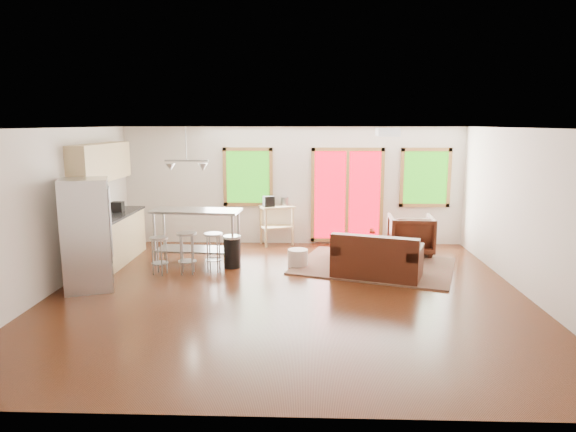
{
  "coord_description": "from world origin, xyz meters",
  "views": [
    {
      "loc": [
        0.29,
        -7.82,
        2.67
      ],
      "look_at": [
        0.0,
        0.3,
        1.2
      ],
      "focal_mm": 32.0,
      "sensor_mm": 36.0,
      "label": 1
    }
  ],
  "objects_px": {
    "rug": "(374,266)",
    "kitchen_cart": "(276,211)",
    "ottoman": "(349,248)",
    "refrigerator": "(87,235)",
    "armchair": "(411,233)",
    "island": "(197,227)",
    "loveseat": "(377,260)",
    "coffee_table": "(385,244)"
  },
  "relations": [
    {
      "from": "rug",
      "to": "kitchen_cart",
      "type": "distance_m",
      "value": 2.71
    },
    {
      "from": "ottoman",
      "to": "refrigerator",
      "type": "relative_size",
      "value": 0.36
    },
    {
      "from": "kitchen_cart",
      "to": "ottoman",
      "type": "bearing_deg",
      "value": -37.81
    },
    {
      "from": "armchair",
      "to": "refrigerator",
      "type": "distance_m",
      "value": 6.2
    },
    {
      "from": "refrigerator",
      "to": "kitchen_cart",
      "type": "bearing_deg",
      "value": 28.56
    },
    {
      "from": "armchair",
      "to": "island",
      "type": "distance_m",
      "value": 4.34
    },
    {
      "from": "island",
      "to": "kitchen_cart",
      "type": "xyz_separation_m",
      "value": [
        1.42,
        1.6,
        0.03
      ]
    },
    {
      "from": "rug",
      "to": "kitchen_cart",
      "type": "bearing_deg",
      "value": 139.08
    },
    {
      "from": "loveseat",
      "to": "refrigerator",
      "type": "distance_m",
      "value": 4.87
    },
    {
      "from": "ottoman",
      "to": "refrigerator",
      "type": "bearing_deg",
      "value": -155.3
    },
    {
      "from": "rug",
      "to": "coffee_table",
      "type": "relative_size",
      "value": 2.52
    },
    {
      "from": "rug",
      "to": "island",
      "type": "height_order",
      "value": "island"
    },
    {
      "from": "rug",
      "to": "refrigerator",
      "type": "relative_size",
      "value": 1.57
    },
    {
      "from": "loveseat",
      "to": "ottoman",
      "type": "height_order",
      "value": "loveseat"
    },
    {
      "from": "refrigerator",
      "to": "loveseat",
      "type": "bearing_deg",
      "value": -10.23
    },
    {
      "from": "loveseat",
      "to": "ottoman",
      "type": "bearing_deg",
      "value": 126.52
    },
    {
      "from": "rug",
      "to": "coffee_table",
      "type": "xyz_separation_m",
      "value": [
        0.25,
        0.39,
        0.33
      ]
    },
    {
      "from": "loveseat",
      "to": "coffee_table",
      "type": "xyz_separation_m",
      "value": [
        0.3,
        1.08,
        0.03
      ]
    },
    {
      "from": "refrigerator",
      "to": "kitchen_cart",
      "type": "height_order",
      "value": "refrigerator"
    },
    {
      "from": "rug",
      "to": "refrigerator",
      "type": "xyz_separation_m",
      "value": [
        -4.82,
        -1.49,
        0.89
      ]
    },
    {
      "from": "rug",
      "to": "ottoman",
      "type": "relative_size",
      "value": 4.34
    },
    {
      "from": "rug",
      "to": "ottoman",
      "type": "distance_m",
      "value": 0.72
    },
    {
      "from": "rug",
      "to": "kitchen_cart",
      "type": "relative_size",
      "value": 2.58
    },
    {
      "from": "refrigerator",
      "to": "armchair",
      "type": "bearing_deg",
      "value": 3.63
    },
    {
      "from": "coffee_table",
      "to": "refrigerator",
      "type": "height_order",
      "value": "refrigerator"
    },
    {
      "from": "armchair",
      "to": "loveseat",
      "type": "bearing_deg",
      "value": 64.31
    },
    {
      "from": "armchair",
      "to": "kitchen_cart",
      "type": "height_order",
      "value": "kitchen_cart"
    },
    {
      "from": "ottoman",
      "to": "refrigerator",
      "type": "distance_m",
      "value": 4.87
    },
    {
      "from": "loveseat",
      "to": "coffee_table",
      "type": "height_order",
      "value": "loveseat"
    },
    {
      "from": "rug",
      "to": "ottoman",
      "type": "xyz_separation_m",
      "value": [
        -0.44,
        0.52,
        0.2
      ]
    },
    {
      "from": "armchair",
      "to": "ottoman",
      "type": "bearing_deg",
      "value": 21.67
    },
    {
      "from": "coffee_table",
      "to": "armchair",
      "type": "bearing_deg",
      "value": 43.11
    },
    {
      "from": "ottoman",
      "to": "loveseat",
      "type": "bearing_deg",
      "value": -72.2
    },
    {
      "from": "ottoman",
      "to": "island",
      "type": "bearing_deg",
      "value": -171.89
    },
    {
      "from": "loveseat",
      "to": "coffee_table",
      "type": "distance_m",
      "value": 1.13
    },
    {
      "from": "rug",
      "to": "armchair",
      "type": "distance_m",
      "value": 1.36
    },
    {
      "from": "armchair",
      "to": "island",
      "type": "relative_size",
      "value": 0.53
    },
    {
      "from": "island",
      "to": "kitchen_cart",
      "type": "relative_size",
      "value": 1.56
    },
    {
      "from": "rug",
      "to": "ottoman",
      "type": "bearing_deg",
      "value": 130.31
    },
    {
      "from": "coffee_table",
      "to": "armchair",
      "type": "relative_size",
      "value": 1.25
    },
    {
      "from": "kitchen_cart",
      "to": "coffee_table",
      "type": "bearing_deg",
      "value": -30.73
    },
    {
      "from": "rug",
      "to": "armchair",
      "type": "relative_size",
      "value": 3.15
    }
  ]
}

